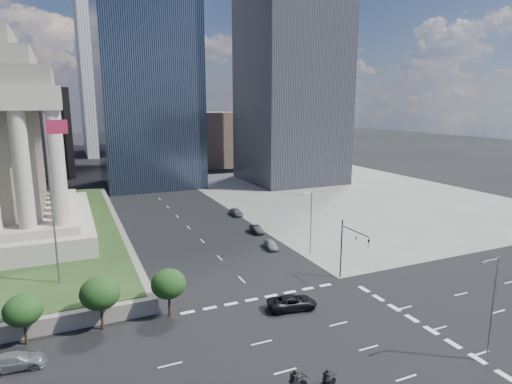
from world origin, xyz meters
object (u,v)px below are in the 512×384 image
flagpole (52,191)px  pickup_truck (292,302)px  motorcycle_trail (293,383)px  street_lamp_south (492,303)px  parked_sedan_mid (256,229)px  suv_grey (17,361)px  motorcycle_lead (326,380)px  traffic_signal_ne (350,244)px  street_lamp_north (310,219)px  parked_sedan_far (236,212)px  parked_sedan_near (271,245)px

flagpole → pickup_truck: (23.97, -14.00, -12.33)m
flagpole → motorcycle_trail: (16.99, -26.97, -12.06)m
street_lamp_south → parked_sedan_mid: size_ratio=2.45×
suv_grey → motorcycle_lead: (23.34, -13.56, 0.19)m
traffic_signal_ne → suv_grey: (-37.98, -3.67, -4.54)m
street_lamp_north → suv_grey: street_lamp_north is taller
street_lamp_north → parked_sedan_far: 27.13m
street_lamp_south → suv_grey: (-38.80, 16.03, -4.95)m
suv_grey → flagpole: bearing=-8.2°
parked_sedan_far → motorcycle_trail: motorcycle_trail is taller
motorcycle_lead → parked_sedan_far: bearing=60.3°
street_lamp_north → motorcycle_lead: bearing=-118.5°
parked_sedan_near → motorcycle_trail: motorcycle_trail is taller
traffic_signal_ne → motorcycle_lead: traffic_signal_ne is taller
street_lamp_north → pickup_truck: bearing=-126.7°
motorcycle_lead → traffic_signal_ne: bearing=33.8°
flagpole → parked_sedan_near: (30.83, 5.67, -12.41)m
parked_sedan_mid → motorcycle_trail: 44.13m
suv_grey → parked_sedan_near: (34.48, 19.65, -0.01)m
motorcycle_lead → motorcycle_trail: size_ratio=0.85×
street_lamp_south → parked_sedan_mid: bearing=93.9°
street_lamp_north → parked_sedan_near: street_lamp_north is taller
parked_sedan_near → motorcycle_lead: (-11.14, -33.21, 0.19)m
parked_sedan_far → motorcycle_lead: size_ratio=1.86×
motorcycle_trail → street_lamp_north: bearing=45.4°
motorcycle_lead → suv_grey: bearing=134.0°
traffic_signal_ne → flagpole: bearing=163.3°
suv_grey → motorcycle_trail: 24.39m
flagpole → traffic_signal_ne: (34.33, -10.30, -7.86)m
pickup_truck → parked_sedan_mid: 29.62m
parked_sedan_mid → street_lamp_north: bearing=-75.4°
street_lamp_south → pickup_truck: street_lamp_south is taller
pickup_truck → suv_grey: bearing=99.2°
suv_grey → street_lamp_south: bearing=-106.0°
pickup_truck → street_lamp_north: bearing=-27.5°
parked_sedan_near → motorcycle_trail: bearing=-103.8°
street_lamp_north → parked_sedan_far: bearing=93.9°
street_lamp_north → traffic_signal_ne: bearing=-94.2°
suv_grey → parked_sedan_near: bearing=-53.8°
pickup_truck → motorcycle_lead: (-4.28, -13.53, 0.11)m
traffic_signal_ne → parked_sedan_near: traffic_signal_ne is taller
suv_grey → motorcycle_trail: motorcycle_trail is taller
parked_sedan_near → motorcycle_trail: (-13.84, -32.64, 0.35)m
traffic_signal_ne → motorcycle_trail: 24.42m
suv_grey → parked_sedan_mid: suv_grey is taller
traffic_signal_ne → street_lamp_north: street_lamp_north is taller
parked_sedan_near → parked_sedan_mid: bearing=90.6°
traffic_signal_ne → parked_sedan_far: traffic_signal_ne is taller
traffic_signal_ne → parked_sedan_far: bearing=91.5°
parked_sedan_far → motorcycle_lead: bearing=-103.9°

